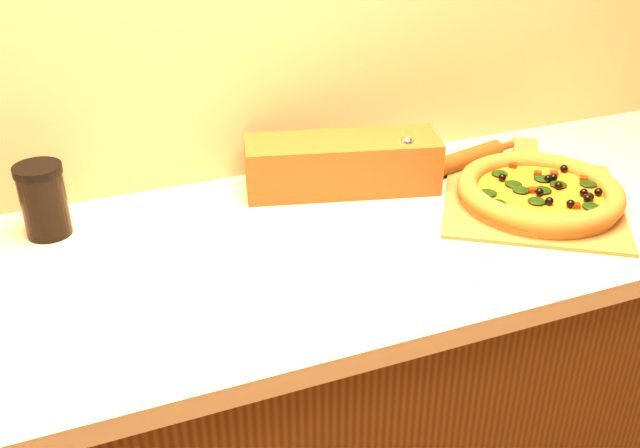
{
  "coord_description": "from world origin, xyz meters",
  "views": [
    {
      "loc": [
        -0.39,
        0.33,
        1.58
      ],
      "look_at": [
        0.02,
        1.38,
        0.96
      ],
      "focal_mm": 40.0,
      "sensor_mm": 36.0,
      "label": 1
    }
  ],
  "objects_px": {
    "pizza": "(539,192)",
    "pepper_grinder": "(406,169)",
    "rolling_pin": "(463,160)",
    "dark_jar": "(44,200)",
    "pizza_peel": "(531,196)"
  },
  "relations": [
    {
      "from": "pizza",
      "to": "rolling_pin",
      "type": "distance_m",
      "value": 0.22
    },
    {
      "from": "pizza_peel",
      "to": "pepper_grinder",
      "type": "relative_size",
      "value": 4.51
    },
    {
      "from": "pizza",
      "to": "dark_jar",
      "type": "height_order",
      "value": "dark_jar"
    },
    {
      "from": "pepper_grinder",
      "to": "pizza",
      "type": "bearing_deg",
      "value": -36.16
    },
    {
      "from": "pizza_peel",
      "to": "dark_jar",
      "type": "distance_m",
      "value": 0.98
    },
    {
      "from": "pizza",
      "to": "dark_jar",
      "type": "bearing_deg",
      "value": 165.31
    },
    {
      "from": "rolling_pin",
      "to": "pepper_grinder",
      "type": "bearing_deg",
      "value": -164.26
    },
    {
      "from": "pizza",
      "to": "rolling_pin",
      "type": "height_order",
      "value": "pizza"
    },
    {
      "from": "pizza",
      "to": "dark_jar",
      "type": "distance_m",
      "value": 0.98
    },
    {
      "from": "rolling_pin",
      "to": "dark_jar",
      "type": "bearing_deg",
      "value": 177.74
    },
    {
      "from": "rolling_pin",
      "to": "dark_jar",
      "type": "height_order",
      "value": "dark_jar"
    },
    {
      "from": "pepper_grinder",
      "to": "pizza_peel",
      "type": "bearing_deg",
      "value": -29.23
    },
    {
      "from": "pizza",
      "to": "pepper_grinder",
      "type": "height_order",
      "value": "pepper_grinder"
    },
    {
      "from": "pizza",
      "to": "rolling_pin",
      "type": "bearing_deg",
      "value": 103.33
    },
    {
      "from": "pizza",
      "to": "pepper_grinder",
      "type": "xyz_separation_m",
      "value": [
        -0.22,
        0.16,
        0.02
      ]
    }
  ]
}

